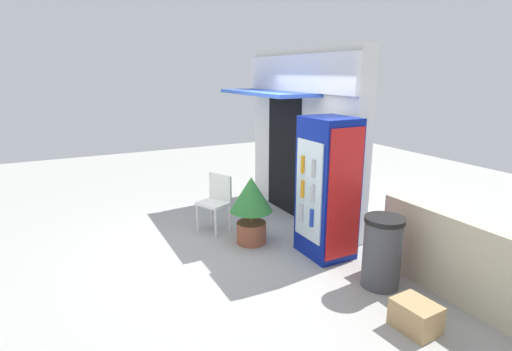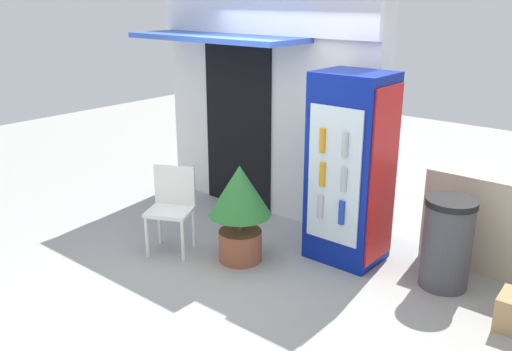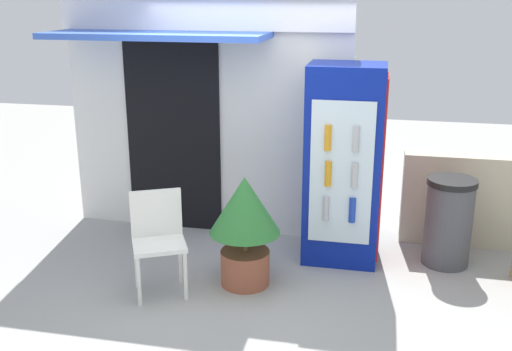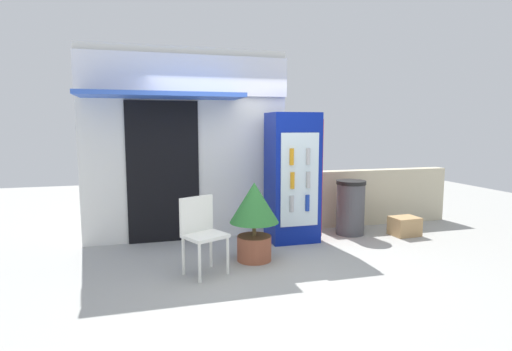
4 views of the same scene
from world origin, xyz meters
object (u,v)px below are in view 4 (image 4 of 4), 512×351
at_px(drink_cooler, 293,177).
at_px(potted_plant_near_shop, 254,213).
at_px(cardboard_box, 405,226).
at_px(plastic_chair, 201,229).
at_px(trash_bin, 350,207).

relative_size(drink_cooler, potted_plant_near_shop, 1.89).
bearing_deg(cardboard_box, plastic_chair, -166.74).
xyz_separation_m(drink_cooler, trash_bin, (1.03, 0.07, -0.54)).
relative_size(potted_plant_near_shop, trash_bin, 1.18).
xyz_separation_m(drink_cooler, potted_plant_near_shop, (-0.82, -0.77, -0.35)).
height_order(drink_cooler, potted_plant_near_shop, drink_cooler).
height_order(plastic_chair, potted_plant_near_shop, potted_plant_near_shop).
relative_size(drink_cooler, cardboard_box, 4.53).
distance_m(plastic_chair, trash_bin, 2.82).
relative_size(drink_cooler, trash_bin, 2.22).
xyz_separation_m(plastic_chair, potted_plant_near_shop, (0.73, 0.27, 0.09)).
bearing_deg(drink_cooler, plastic_chair, -146.20).
distance_m(drink_cooler, plastic_chair, 1.92).
bearing_deg(trash_bin, plastic_chair, -156.79).
bearing_deg(trash_bin, drink_cooler, -176.19).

